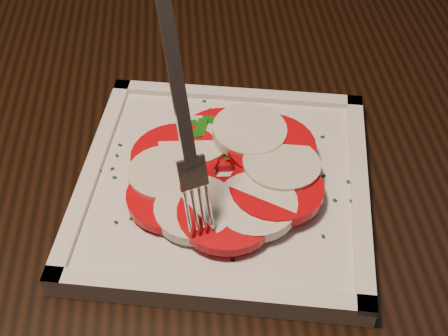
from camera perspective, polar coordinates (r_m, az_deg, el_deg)
The scene contains 4 objects.
table at distance 0.63m, azimuth 3.93°, elevation -9.87°, with size 1.28×0.93×0.75m.
plate at distance 0.56m, azimuth 0.00°, elevation -1.62°, with size 0.25×0.25×0.01m, color silver.
caprese_salad at distance 0.55m, azimuth -0.00°, elevation -0.28°, with size 0.22×0.21×0.03m.
fork at distance 0.45m, azimuth -4.28°, elevation 5.94°, with size 0.03×0.07×0.19m, color white, non-canonical shape.
Camera 1 is at (-0.27, -0.48, 1.17)m, focal length 50.00 mm.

